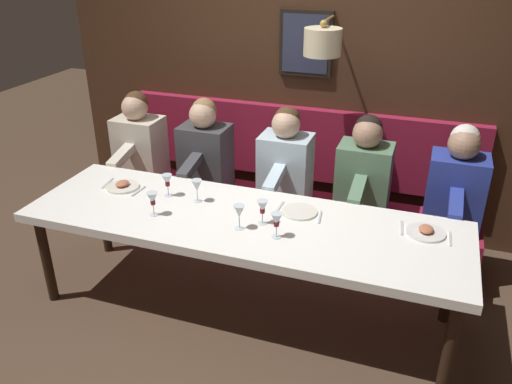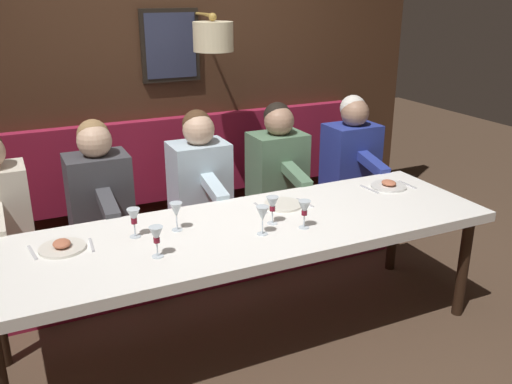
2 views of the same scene
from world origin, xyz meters
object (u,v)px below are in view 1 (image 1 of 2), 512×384
(wine_glass_0, at_px, (277,221))
(wine_glass_2, at_px, (197,186))
(wine_glass_5, at_px, (262,208))
(diner_far, at_px, (205,149))
(wine_glass_1, at_px, (167,181))
(wine_glass_4, at_px, (239,212))
(diner_farthest, at_px, (139,140))
(diner_middle, at_px, (285,159))
(dining_table, at_px, (242,226))
(diner_nearest, at_px, (457,182))
(diner_near, at_px, (364,170))
(wine_glass_3, at_px, (153,199))

(wine_glass_0, height_order, wine_glass_2, same)
(wine_glass_2, relative_size, wine_glass_5, 1.00)
(diner_far, bearing_deg, wine_glass_1, -175.92)
(wine_glass_2, bearing_deg, wine_glass_4, -121.88)
(diner_far, distance_m, wine_glass_5, 1.22)
(diner_far, distance_m, diner_farthest, 0.63)
(diner_middle, bearing_deg, wine_glass_0, -166.49)
(dining_table, bearing_deg, wine_glass_5, -98.91)
(diner_farthest, bearing_deg, wine_glass_2, -129.78)
(wine_glass_5, bearing_deg, diner_nearest, -52.20)
(diner_near, relative_size, wine_glass_3, 4.82)
(diner_nearest, bearing_deg, diner_near, 90.00)
(wine_glass_1, relative_size, wine_glass_2, 1.00)
(diner_near, distance_m, wine_glass_5, 1.04)
(diner_middle, xyz_separation_m, wine_glass_1, (-0.75, 0.64, 0.04))
(diner_farthest, bearing_deg, diner_middle, -90.00)
(dining_table, relative_size, wine_glass_3, 17.75)
(diner_middle, xyz_separation_m, diner_far, (0.00, 0.70, 0.00))
(wine_glass_5, bearing_deg, dining_table, 81.09)
(diner_far, bearing_deg, diner_middle, -90.00)
(diner_farthest, height_order, wine_glass_0, diner_farthest)
(diner_far, bearing_deg, diner_nearest, -90.00)
(diner_near, height_order, diner_farthest, same)
(wine_glass_5, bearing_deg, wine_glass_0, -134.37)
(wine_glass_5, bearing_deg, wine_glass_1, 78.31)
(diner_near, distance_m, wine_glass_2, 1.28)
(diner_near, bearing_deg, wine_glass_0, 160.33)
(wine_glass_3, height_order, wine_glass_5, same)
(dining_table, bearing_deg, wine_glass_2, 72.03)
(dining_table, bearing_deg, diner_middle, -2.25)
(dining_table, height_order, wine_glass_4, wine_glass_4)
(diner_nearest, xyz_separation_m, diner_far, (0.00, 1.98, 0.00))
(wine_glass_2, bearing_deg, diner_near, -53.54)
(diner_farthest, xyz_separation_m, wine_glass_4, (-1.01, -1.32, 0.04))
(wine_glass_0, xyz_separation_m, wine_glass_1, (0.29, 0.89, -0.00))
(dining_table, distance_m, wine_glass_1, 0.65)
(diner_farthest, distance_m, wine_glass_2, 1.19)
(diner_far, xyz_separation_m, wine_glass_1, (-0.75, -0.05, 0.04))
(dining_table, relative_size, wine_glass_0, 17.75)
(wine_glass_1, relative_size, wine_glass_3, 1.00)
(diner_middle, relative_size, wine_glass_5, 4.82)
(diner_middle, height_order, wine_glass_2, diner_middle)
(dining_table, xyz_separation_m, diner_far, (0.88, 0.66, 0.13))
(diner_far, height_order, wine_glass_3, diner_far)
(dining_table, distance_m, wine_glass_5, 0.23)
(dining_table, xyz_separation_m, wine_glass_2, (0.12, 0.37, 0.18))
(diner_near, xyz_separation_m, diner_far, (0.00, 1.32, 0.00))
(dining_table, distance_m, diner_near, 1.11)
(diner_farthest, relative_size, wine_glass_0, 4.82)
(dining_table, relative_size, diner_middle, 3.68)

